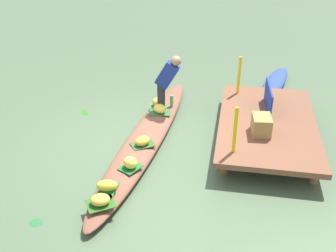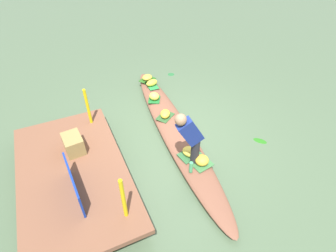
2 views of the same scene
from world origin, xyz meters
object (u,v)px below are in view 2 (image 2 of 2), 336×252
banana_bunch_3 (147,77)px  water_bottle (191,167)px  banana_bunch_5 (165,114)px  banana_bunch_0 (154,96)px  banana_bunch_1 (202,160)px  vendor_person (190,136)px  produce_crate (73,144)px  market_banner (74,184)px  banana_bunch_4 (190,152)px  vendor_boat (175,131)px  banana_bunch_2 (152,83)px

banana_bunch_3 → water_bottle: size_ratio=1.21×
banana_bunch_5 → banana_bunch_0: bearing=-2.4°
banana_bunch_1 → vendor_person: vendor_person is taller
banana_bunch_0 → banana_bunch_1: (-2.32, -0.01, -0.00)m
water_bottle → produce_crate: (1.22, 1.81, 0.24)m
vendor_person → market_banner: vendor_person is taller
vendor_person → water_bottle: bearing=163.7°
vendor_person → produce_crate: bearing=61.8°
banana_bunch_3 → market_banner: market_banner is taller
banana_bunch_3 → banana_bunch_4: bearing=174.8°
vendor_boat → banana_bunch_5: banana_bunch_5 is taller
vendor_boat → banana_bunch_3: 2.13m
banana_bunch_1 → market_banner: (0.14, 2.23, 0.33)m
banana_bunch_1 → water_bottle: (-0.08, 0.27, 0.02)m
banana_bunch_4 → vendor_person: vendor_person is taller
banana_bunch_3 → vendor_person: (-3.15, 0.39, 0.60)m
produce_crate → market_banner: bearing=171.6°
vendor_boat → produce_crate: bearing=95.8°
market_banner → vendor_boat: bearing=-69.4°
banana_bunch_5 → banana_bunch_4: bearing=177.6°
banana_bunch_4 → vendor_person: 0.62m
banana_bunch_4 → produce_crate: bearing=67.1°
vendor_boat → banana_bunch_0: (1.16, 0.01, 0.20)m
banana_bunch_1 → banana_bunch_5: (1.59, 0.04, -0.02)m
vendor_boat → produce_crate: (-0.03, 2.09, 0.46)m
banana_bunch_5 → water_bottle: (-1.67, 0.24, 0.04)m
vendor_boat → market_banner: 2.52m
banana_bunch_2 → banana_bunch_5: 1.38m
banana_bunch_5 → market_banner: (-1.45, 2.19, 0.35)m
banana_bunch_2 → vendor_person: vendor_person is taller
banana_bunch_5 → vendor_person: vendor_person is taller
banana_bunch_3 → produce_crate: produce_crate is taller
banana_bunch_5 → vendor_boat: bearing=-174.7°
banana_bunch_1 → market_banner: 2.26m
banana_bunch_5 → water_bottle: water_bottle is taller
vendor_person → produce_crate: vendor_person is taller
banana_bunch_1 → vendor_person: (0.13, 0.21, 0.58)m
banana_bunch_0 → produce_crate: (-1.19, 2.08, 0.26)m
banana_bunch_3 → banana_bunch_5: banana_bunch_5 is taller
vendor_boat → banana_bunch_2: 1.81m
market_banner → produce_crate: size_ratio=2.27×
vendor_boat → vendor_person: 1.31m
banana_bunch_0 → market_banner: bearing=134.5°
water_bottle → produce_crate: produce_crate is taller
banana_bunch_1 → banana_bunch_3: 3.28m
banana_bunch_1 → banana_bunch_5: size_ratio=0.88×
vendor_boat → banana_bunch_2: banana_bunch_2 is taller
vendor_boat → banana_bunch_3: bearing=0.1°
vendor_boat → banana_bunch_1: (-1.16, 0.00, 0.20)m
banana_bunch_0 → banana_bunch_2: banana_bunch_0 is taller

